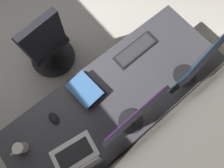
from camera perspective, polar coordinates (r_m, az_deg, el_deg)
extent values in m
plane|color=#B2ADA3|center=(2.97, -23.28, 18.70)|extent=(5.11, 5.11, 0.00)
cube|color=beige|center=(0.95, 17.93, -17.48)|extent=(4.71, 0.10, 2.60)
cube|color=#38383D|center=(1.53, 1.20, -3.89)|extent=(1.95, 0.74, 0.03)
cylinder|color=silver|center=(2.25, 14.37, 14.91)|extent=(0.05, 0.05, 0.70)
cylinder|color=silver|center=(2.05, -26.07, -15.31)|extent=(0.05, 0.05, 0.70)
cylinder|color=silver|center=(2.19, 25.29, 3.31)|extent=(0.05, 0.05, 0.70)
cube|color=#38383D|center=(1.87, -4.36, -11.77)|extent=(0.40, 0.50, 0.69)
cube|color=silver|center=(1.92, -9.09, -5.82)|extent=(0.37, 0.01, 0.61)
cylinder|color=black|center=(1.49, 5.96, -11.41)|extent=(0.20, 0.20, 0.01)
cylinder|color=black|center=(1.43, 6.19, -11.21)|extent=(0.04, 0.04, 0.10)
cube|color=black|center=(1.23, 7.17, -10.33)|extent=(0.53, 0.04, 0.30)
cube|color=#4C1960|center=(1.23, 6.65, -9.73)|extent=(0.48, 0.02, 0.26)
cylinder|color=black|center=(1.68, 21.76, 2.50)|extent=(0.20, 0.20, 0.01)
cylinder|color=black|center=(1.63, 22.46, 3.14)|extent=(0.04, 0.04, 0.10)
cube|color=black|center=(1.44, 25.73, 6.09)|extent=(0.50, 0.08, 0.35)
cube|color=navy|center=(1.44, 25.32, 6.63)|extent=(0.46, 0.06, 0.30)
cube|color=white|center=(1.50, -11.68, -20.46)|extent=(0.36, 0.26, 0.01)
cube|color=#262628|center=(1.49, -11.75, -20.48)|extent=(0.28, 0.17, 0.00)
cube|color=black|center=(1.66, 7.29, 10.52)|extent=(0.42, 0.15, 0.02)
cube|color=#2D2D30|center=(1.65, 7.34, 10.69)|extent=(0.38, 0.12, 0.00)
ellipsoid|color=black|center=(1.54, -17.81, -10.23)|extent=(0.06, 0.10, 0.03)
cube|color=black|center=(1.53, -7.76, -1.86)|extent=(0.22, 0.29, 0.03)
cube|color=black|center=(1.50, -8.37, -1.61)|extent=(0.20, 0.29, 0.03)
cube|color=#38669E|center=(1.47, -8.61, -1.68)|extent=(0.21, 0.28, 0.02)
cylinder|color=silver|center=(1.58, -26.62, -17.37)|extent=(0.08, 0.08, 0.10)
torus|color=silver|center=(1.60, -28.23, -18.36)|extent=(0.06, 0.01, 0.06)
cube|color=black|center=(2.16, -21.30, 12.72)|extent=(0.48, 0.46, 0.07)
cube|color=black|center=(1.81, -20.47, 13.31)|extent=(0.41, 0.17, 0.50)
cylinder|color=black|center=(2.34, -19.41, 10.19)|extent=(0.05, 0.05, 0.37)
cylinder|color=black|center=(2.51, -17.93, 8.16)|extent=(0.56, 0.56, 0.03)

